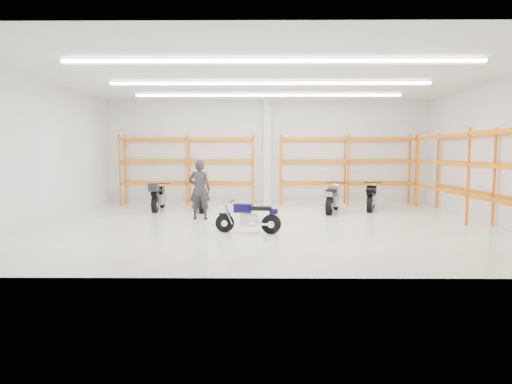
{
  "coord_description": "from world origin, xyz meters",
  "views": [
    {
      "loc": [
        -0.3,
        -14.01,
        2.25
      ],
      "look_at": [
        -0.43,
        0.5,
        0.98
      ],
      "focal_mm": 32.0,
      "sensor_mm": 36.0,
      "label": 1
    }
  ],
  "objects_px": {
    "motorcycle_back_c": "(332,199)",
    "standing_man": "(200,190)",
    "motorcycle_back_a": "(158,197)",
    "motorcycle_back_b": "(200,198)",
    "structural_column": "(267,152)",
    "motorcycle_back_d": "(371,198)",
    "motorcycle_main": "(251,218)"
  },
  "relations": [
    {
      "from": "motorcycle_back_b",
      "to": "motorcycle_back_d",
      "type": "relative_size",
      "value": 1.04
    },
    {
      "from": "motorcycle_back_d",
      "to": "structural_column",
      "type": "bearing_deg",
      "value": 150.9
    },
    {
      "from": "motorcycle_main",
      "to": "standing_man",
      "type": "distance_m",
      "value": 3.22
    },
    {
      "from": "motorcycle_back_b",
      "to": "standing_man",
      "type": "bearing_deg",
      "value": -82.85
    },
    {
      "from": "motorcycle_back_c",
      "to": "standing_man",
      "type": "distance_m",
      "value": 5.05
    },
    {
      "from": "motorcycle_main",
      "to": "motorcycle_back_d",
      "type": "xyz_separation_m",
      "value": [
        4.56,
        5.04,
        0.07
      ]
    },
    {
      "from": "motorcycle_back_a",
      "to": "standing_man",
      "type": "bearing_deg",
      "value": -49.13
    },
    {
      "from": "motorcycle_back_d",
      "to": "motorcycle_back_a",
      "type": "bearing_deg",
      "value": -178.62
    },
    {
      "from": "motorcycle_back_b",
      "to": "structural_column",
      "type": "bearing_deg",
      "value": 43.54
    },
    {
      "from": "motorcycle_back_a",
      "to": "motorcycle_back_d",
      "type": "xyz_separation_m",
      "value": [
        8.25,
        0.2,
        -0.04
      ]
    },
    {
      "from": "motorcycle_back_b",
      "to": "motorcycle_back_d",
      "type": "xyz_separation_m",
      "value": [
        6.61,
        0.24,
        -0.01
      ]
    },
    {
      "from": "structural_column",
      "to": "motorcycle_back_c",
      "type": "bearing_deg",
      "value": -50.64
    },
    {
      "from": "motorcycle_back_a",
      "to": "motorcycle_back_b",
      "type": "bearing_deg",
      "value": -1.49
    },
    {
      "from": "standing_man",
      "to": "structural_column",
      "type": "relative_size",
      "value": 0.45
    },
    {
      "from": "motorcycle_main",
      "to": "motorcycle_back_c",
      "type": "relative_size",
      "value": 0.85
    },
    {
      "from": "motorcycle_back_b",
      "to": "standing_man",
      "type": "height_order",
      "value": "standing_man"
    },
    {
      "from": "motorcycle_back_d",
      "to": "standing_man",
      "type": "height_order",
      "value": "standing_man"
    },
    {
      "from": "motorcycle_back_a",
      "to": "standing_man",
      "type": "xyz_separation_m",
      "value": [
        1.92,
        -2.22,
        0.47
      ]
    },
    {
      "from": "motorcycle_back_c",
      "to": "structural_column",
      "type": "distance_m",
      "value": 4.16
    },
    {
      "from": "standing_man",
      "to": "motorcycle_back_d",
      "type": "bearing_deg",
      "value": -155.95
    },
    {
      "from": "structural_column",
      "to": "standing_man",
      "type": "bearing_deg",
      "value": -116.62
    },
    {
      "from": "standing_man",
      "to": "motorcycle_back_a",
      "type": "bearing_deg",
      "value": -45.95
    },
    {
      "from": "motorcycle_back_a",
      "to": "motorcycle_back_d",
      "type": "bearing_deg",
      "value": 1.38
    },
    {
      "from": "motorcycle_back_c",
      "to": "structural_column",
      "type": "xyz_separation_m",
      "value": [
        -2.4,
        2.92,
        1.74
      ]
    },
    {
      "from": "motorcycle_main",
      "to": "motorcycle_back_d",
      "type": "distance_m",
      "value": 6.8
    },
    {
      "from": "motorcycle_back_c",
      "to": "motorcycle_back_d",
      "type": "bearing_deg",
      "value": 23.31
    },
    {
      "from": "motorcycle_main",
      "to": "motorcycle_back_b",
      "type": "distance_m",
      "value": 5.22
    },
    {
      "from": "motorcycle_back_c",
      "to": "standing_man",
      "type": "bearing_deg",
      "value": -159.98
    },
    {
      "from": "motorcycle_back_c",
      "to": "motorcycle_back_d",
      "type": "distance_m",
      "value": 1.75
    },
    {
      "from": "motorcycle_back_b",
      "to": "structural_column",
      "type": "distance_m",
      "value": 3.99
    },
    {
      "from": "motorcycle_back_d",
      "to": "structural_column",
      "type": "distance_m",
      "value": 4.91
    },
    {
      "from": "motorcycle_back_d",
      "to": "motorcycle_back_b",
      "type": "bearing_deg",
      "value": -177.9
    }
  ]
}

